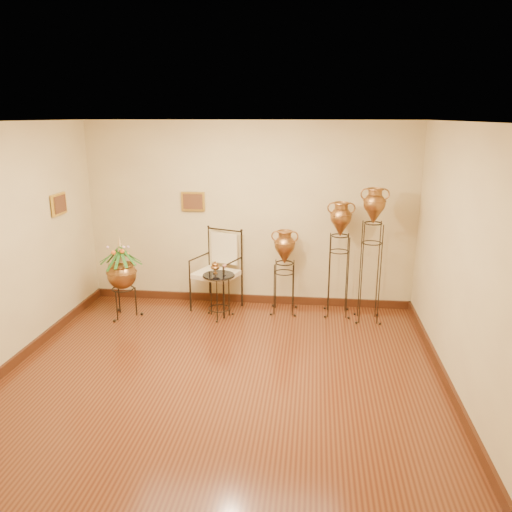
# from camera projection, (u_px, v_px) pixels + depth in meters

# --- Properties ---
(ground) EXTENTS (5.00, 5.00, 0.00)m
(ground) POSITION_uv_depth(u_px,v_px,m) (220.00, 382.00, 5.55)
(ground) COLOR #5D2F16
(ground) RESTS_ON ground
(room_shell) EXTENTS (5.02, 5.02, 2.81)m
(room_shell) POSITION_uv_depth(u_px,v_px,m) (216.00, 230.00, 5.09)
(room_shell) COLOR #D3C388
(room_shell) RESTS_ON ground
(amphora_tall) EXTENTS (0.39, 0.39, 1.94)m
(amphora_tall) POSITION_uv_depth(u_px,v_px,m) (371.00, 254.00, 6.97)
(amphora_tall) COLOR black
(amphora_tall) RESTS_ON ground
(amphora_mid) EXTENTS (0.48, 0.48, 1.71)m
(amphora_mid) POSITION_uv_depth(u_px,v_px,m) (339.00, 258.00, 7.22)
(amphora_mid) COLOR black
(amphora_mid) RESTS_ON ground
(amphora_short) EXTENTS (0.45, 0.45, 1.28)m
(amphora_short) POSITION_uv_depth(u_px,v_px,m) (284.00, 271.00, 7.37)
(amphora_short) COLOR black
(amphora_short) RESTS_ON ground
(planter_urn) EXTENTS (0.80, 0.80, 1.24)m
(planter_urn) POSITION_uv_depth(u_px,v_px,m) (122.00, 271.00, 7.19)
(planter_urn) COLOR black
(planter_urn) RESTS_ON ground
(armchair) EXTENTS (0.86, 0.83, 1.21)m
(armchair) POSITION_uv_depth(u_px,v_px,m) (216.00, 271.00, 7.50)
(armchair) COLOR black
(armchair) RESTS_ON ground
(side_table) EXTENTS (0.54, 0.54, 0.83)m
(side_table) POSITION_uv_depth(u_px,v_px,m) (219.00, 295.00, 7.25)
(side_table) COLOR black
(side_table) RESTS_ON ground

